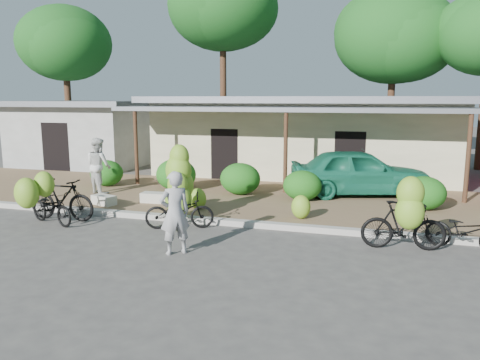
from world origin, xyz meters
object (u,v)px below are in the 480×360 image
object	(u,v)px
bike_right	(405,220)
sack_far	(104,200)
vendor	(175,213)
tree_far_center	(220,5)
tree_center_right	(390,34)
bike_far_right	(466,231)
bike_far_left	(46,204)
bike_center	(179,194)
tree_back_left	(63,42)
sack_near	(155,198)
bike_left	(60,197)
bystander	(99,166)
teal_van	(359,172)

from	to	relation	value
bike_right	sack_far	distance (m)	8.66
vendor	tree_far_center	bearing A→B (deg)	-115.07
tree_center_right	vendor	bearing A→B (deg)	-104.40
bike_right	bike_far_right	distance (m)	1.39
bike_far_left	bike_far_right	distance (m)	10.17
tree_center_right	bike_center	world-z (taller)	tree_center_right
tree_back_left	tree_far_center	size ratio (longest dim) A/B	0.77
bike_far_right	sack_near	distance (m)	8.64
bike_center	sack_near	size ratio (longest dim) A/B	2.48
sack_far	bike_far_left	bearing A→B (deg)	-100.33
tree_back_left	tree_far_center	world-z (taller)	tree_far_center
bike_left	bystander	size ratio (longest dim) A/B	1.05
bike_right	sack_far	world-z (taller)	bike_right
bike_right	bystander	size ratio (longest dim) A/B	0.98
bystander	teal_van	size ratio (longest dim) A/B	0.42
tree_back_left	bike_far_right	size ratio (longest dim) A/B	4.58
tree_back_left	sack_near	xyz separation A→B (m)	(10.16, -9.68, -6.02)
bystander	bike_far_left	bearing A→B (deg)	130.26
tree_center_right	sack_near	world-z (taller)	tree_center_right
bike_left	bike_right	bearing A→B (deg)	-91.74
tree_center_right	sack_near	size ratio (longest dim) A/B	10.36
bike_far_left	bike_far_right	size ratio (longest dim) A/B	1.00
bike_far_right	vendor	xyz separation A→B (m)	(-5.97, -1.97, 0.45)
tree_center_right	bike_left	distance (m)	18.62
bystander	vendor	bearing A→B (deg)	165.07
bike_far_left	bike_center	xyz separation A→B (m)	(3.35, 0.96, 0.27)
bike_far_right	tree_back_left	bearing A→B (deg)	79.43
vendor	sack_far	bearing A→B (deg)	-80.90
vendor	teal_van	size ratio (longest dim) A/B	0.40
tree_center_right	bike_center	distance (m)	16.87
bike_right	tree_far_center	bearing A→B (deg)	25.68
teal_van	bike_center	bearing A→B (deg)	121.26
tree_center_right	bystander	world-z (taller)	tree_center_right
bike_center	bystander	world-z (taller)	bike_center
sack_near	teal_van	world-z (taller)	teal_van
tree_far_center	teal_van	bearing A→B (deg)	-50.29
tree_far_center	tree_back_left	bearing A→B (deg)	-159.44
tree_back_left	teal_van	bearing A→B (deg)	-22.74
tree_back_left	bike_center	world-z (taller)	tree_back_left
tree_far_center	bike_left	xyz separation A→B (m)	(0.49, -15.00, -7.67)
bike_right	sack_far	bearing A→B (deg)	72.67
bike_center	teal_van	xyz separation A→B (m)	(4.32, 4.75, 0.06)
sack_near	teal_van	size ratio (longest dim) A/B	0.19
tree_center_right	teal_van	bearing A→B (deg)	-95.05
tree_far_center	bike_far_left	distance (m)	17.31
bike_far_left	vendor	world-z (taller)	vendor
tree_far_center	teal_van	size ratio (longest dim) A/B	2.36
bike_far_left	sack_near	world-z (taller)	bike_far_left
tree_back_left	bike_right	xyz separation A→B (m)	(17.29, -12.10, -5.57)
tree_center_right	sack_far	world-z (taller)	tree_center_right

